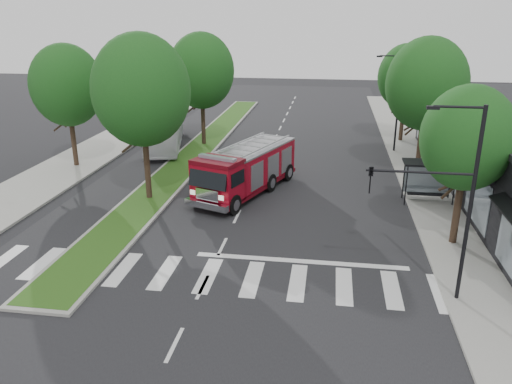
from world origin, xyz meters
TOP-DOWN VIEW (x-y plane):
  - ground at (0.00, 0.00)m, footprint 140.00×140.00m
  - sidewalk_right at (12.50, 10.00)m, footprint 5.00×80.00m
  - sidewalk_left at (-14.50, 10.00)m, footprint 5.00×80.00m
  - median at (-6.00, 18.00)m, footprint 3.00×50.00m
  - bus_shelter at (11.20, 8.15)m, footprint 3.20×1.60m
  - tree_right_near at (11.50, 2.00)m, footprint 4.40×4.40m
  - tree_right_mid at (11.50, 14.00)m, footprint 5.60×5.60m
  - tree_right_far at (11.50, 24.00)m, footprint 5.00×5.00m
  - tree_median_near at (-6.00, 6.00)m, footprint 5.80×5.80m
  - tree_median_far at (-6.00, 20.00)m, footprint 5.60×5.60m
  - tree_left_mid at (-14.00, 12.00)m, footprint 5.20×5.20m
  - streetlight_right_near at (9.61, -3.50)m, footprint 4.08×0.22m
  - streetlight_right_far at (10.35, 20.00)m, footprint 2.11×0.20m
  - fire_engine at (-0.16, 8.16)m, footprint 5.90×9.80m
  - city_bus at (-9.23, 19.04)m, footprint 5.20×11.50m

SIDE VIEW (x-z plane):
  - ground at x=0.00m, z-range 0.00..0.00m
  - sidewalk_right at x=12.50m, z-range 0.00..0.15m
  - sidewalk_left at x=-14.50m, z-range 0.00..0.15m
  - median at x=-6.00m, z-range 0.00..0.16m
  - city_bus at x=-9.23m, z-range 0.00..3.12m
  - fire_engine at x=-0.16m, z-range -0.07..3.20m
  - bus_shelter at x=11.20m, z-range 0.73..3.34m
  - streetlight_right_far at x=10.35m, z-range 0.48..8.48m
  - streetlight_right_near at x=9.61m, z-range 0.67..8.67m
  - tree_right_near at x=11.50m, z-range 1.48..9.53m
  - tree_right_far at x=11.50m, z-range 1.47..10.20m
  - tree_left_mid at x=-14.00m, z-range 1.58..10.74m
  - tree_right_mid at x=11.50m, z-range 1.63..11.35m
  - tree_median_far at x=-6.00m, z-range 1.63..11.35m
  - tree_median_near at x=-6.00m, z-range 1.73..11.89m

